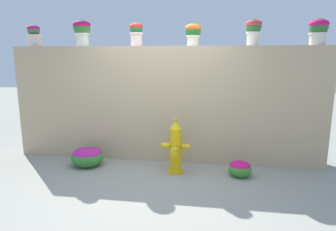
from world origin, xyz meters
The scene contains 11 objects.
ground_plane centered at (0.00, 0.00, 0.00)m, with size 24.00×24.00×0.00m, color gray.
stone_wall centered at (0.00, 1.29, 1.03)m, with size 5.57×0.41×2.06m, color tan.
potted_plant_0 centered at (-2.49, 1.32, 2.28)m, with size 0.28×0.28×0.40m.
potted_plant_1 centered at (-1.52, 1.29, 2.36)m, with size 0.32×0.32×0.48m.
potted_plant_2 centered at (-0.50, 1.26, 2.30)m, with size 0.23×0.23×0.41m.
potted_plant_3 centered at (0.49, 1.27, 2.29)m, with size 0.28×0.28×0.38m.
potted_plant_4 centered at (1.49, 1.30, 2.33)m, with size 0.27×0.27×0.43m.
potted_plant_5 centered at (2.51, 1.28, 2.31)m, with size 0.31×0.31×0.43m.
fire_hydrant centered at (0.29, 0.61, 0.42)m, with size 0.47×0.38×0.93m.
flower_bush_left centered at (1.32, 0.60, 0.14)m, with size 0.37×0.33×0.26m.
flower_bush_right centered at (-1.27, 0.67, 0.18)m, with size 0.56×0.51×0.34m.
Camera 1 is at (0.88, -4.02, 1.92)m, focal length 32.03 mm.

